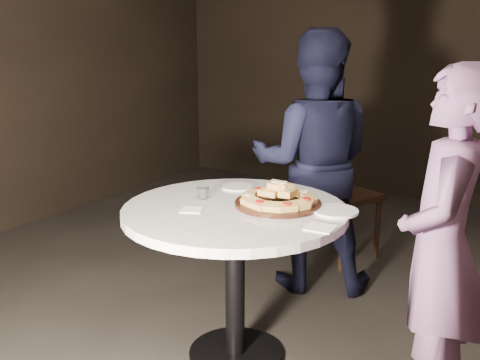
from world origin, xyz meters
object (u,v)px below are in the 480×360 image
at_px(serving_board, 278,203).
at_px(diner_navy, 313,163).
at_px(focaccia_pile, 278,196).
at_px(chair_far, 333,188).
at_px(diner_teal, 442,248).
at_px(water_glass, 203,193).
at_px(table, 235,236).

distance_m(serving_board, diner_navy, 0.95).
height_order(focaccia_pile, chair_far, chair_far).
relative_size(focaccia_pile, diner_teal, 0.25).
xyz_separation_m(chair_far, diner_teal, (1.07, -1.42, 0.21)).
relative_size(water_glass, diner_teal, 0.04).
bearing_deg(serving_board, focaccia_pile, 110.73).
relative_size(table, water_glass, 20.97).
relative_size(table, diner_navy, 0.82).
distance_m(table, water_glass, 0.29).
distance_m(table, serving_board, 0.28).
xyz_separation_m(serving_board, diner_navy, (-0.22, 0.92, 0.01)).
xyz_separation_m(focaccia_pile, water_glass, (-0.39, -0.11, -0.02)).
relative_size(diner_navy, diner_teal, 1.10).
xyz_separation_m(table, diner_teal, (0.99, 0.13, 0.10)).
height_order(serving_board, diner_navy, diner_navy).
bearing_deg(focaccia_pile, serving_board, -69.27).
xyz_separation_m(focaccia_pile, diner_teal, (0.82, -0.01, -0.11)).
xyz_separation_m(table, focaccia_pile, (0.17, 0.14, 0.21)).
height_order(table, chair_far, chair_far).
bearing_deg(water_glass, focaccia_pile, 15.99).
bearing_deg(focaccia_pile, water_glass, -164.01).
height_order(focaccia_pile, diner_navy, diner_navy).
bearing_deg(table, serving_board, 38.04).
height_order(table, water_glass, water_glass).
bearing_deg(chair_far, diner_teal, 148.62).
height_order(diner_navy, diner_teal, diner_navy).
bearing_deg(water_glass, diner_teal, 4.92).
height_order(water_glass, diner_navy, diner_navy).
height_order(focaccia_pile, water_glass, focaccia_pile).
height_order(water_glass, diner_teal, diner_teal).
xyz_separation_m(serving_board, focaccia_pile, (-0.00, 0.01, 0.04)).
bearing_deg(chair_far, serving_board, 121.84).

